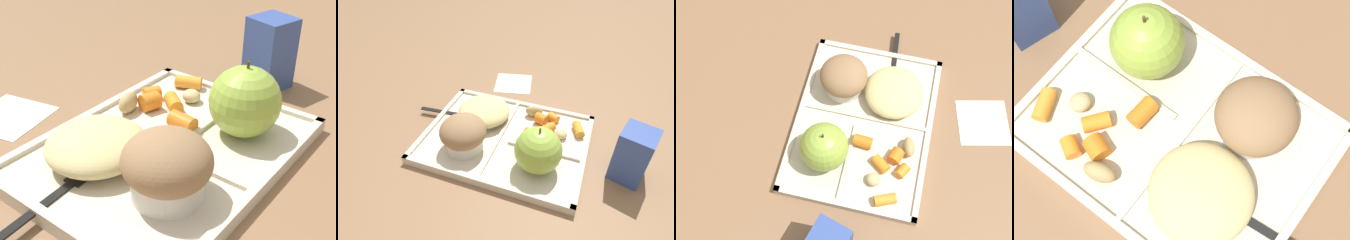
% 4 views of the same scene
% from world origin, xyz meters
% --- Properties ---
extents(ground, '(6.00, 6.00, 0.00)m').
position_xyz_m(ground, '(0.00, 0.00, 0.00)').
color(ground, '#846042').
extents(lunch_tray, '(0.34, 0.26, 0.02)m').
position_xyz_m(lunch_tray, '(-0.00, 0.00, 0.01)').
color(lunch_tray, beige).
rests_on(lunch_tray, ground).
extents(green_apple, '(0.09, 0.09, 0.10)m').
position_xyz_m(green_apple, '(-0.08, 0.06, 0.06)').
color(green_apple, '#93B742').
rests_on(green_apple, lunch_tray).
extents(bran_muffin, '(0.09, 0.09, 0.07)m').
position_xyz_m(bran_muffin, '(0.07, 0.06, 0.05)').
color(bran_muffin, silver).
rests_on(bran_muffin, lunch_tray).
extents(carrot_slice_edge, '(0.03, 0.03, 0.02)m').
position_xyz_m(carrot_slice_edge, '(-0.06, -0.07, 0.02)').
color(carrot_slice_edge, orange).
rests_on(carrot_slice_edge, lunch_tray).
extents(carrot_slice_tilted, '(0.02, 0.04, 0.02)m').
position_xyz_m(carrot_slice_tilted, '(-0.04, -0.01, 0.02)').
color(carrot_slice_tilted, orange).
rests_on(carrot_slice_tilted, lunch_tray).
extents(carrot_slice_large, '(0.03, 0.04, 0.02)m').
position_xyz_m(carrot_slice_large, '(-0.08, -0.05, 0.02)').
color(carrot_slice_large, orange).
rests_on(carrot_slice_large, lunch_tray).
extents(carrot_slice_back, '(0.03, 0.03, 0.02)m').
position_xyz_m(carrot_slice_back, '(-0.08, -0.09, 0.02)').
color(carrot_slice_back, orange).
rests_on(carrot_slice_back, lunch_tray).
extents(carrot_slice_center, '(0.03, 0.04, 0.02)m').
position_xyz_m(carrot_slice_center, '(-0.14, -0.07, 0.02)').
color(carrot_slice_center, orange).
rests_on(carrot_slice_center, lunch_tray).
extents(potato_chunk_browned, '(0.03, 0.03, 0.02)m').
position_xyz_m(potato_chunk_browned, '(-0.11, -0.04, 0.02)').
color(potato_chunk_browned, tan).
rests_on(potato_chunk_browned, lunch_tray).
extents(potato_chunk_corner, '(0.04, 0.03, 0.03)m').
position_xyz_m(potato_chunk_corner, '(-0.04, -0.09, 0.03)').
color(potato_chunk_corner, tan).
rests_on(potato_chunk_corner, lunch_tray).
extents(egg_noodle_pile, '(0.12, 0.11, 0.04)m').
position_xyz_m(egg_noodle_pile, '(0.07, -0.04, 0.03)').
color(egg_noodle_pile, '#D6C684').
rests_on(egg_noodle_pile, lunch_tray).
extents(meatball_back, '(0.03, 0.03, 0.03)m').
position_xyz_m(meatball_back, '(0.08, -0.02, 0.03)').
color(meatball_back, brown).
rests_on(meatball_back, lunch_tray).
extents(meatball_side, '(0.03, 0.03, 0.03)m').
position_xyz_m(meatball_side, '(0.10, -0.03, 0.03)').
color(meatball_side, brown).
rests_on(meatball_side, lunch_tray).
extents(meatball_front, '(0.04, 0.04, 0.04)m').
position_xyz_m(meatball_front, '(0.07, -0.05, 0.03)').
color(meatball_front, brown).
rests_on(meatball_front, lunch_tray).
extents(plastic_fork, '(0.16, 0.03, 0.00)m').
position_xyz_m(plastic_fork, '(0.14, -0.03, 0.01)').
color(plastic_fork, black).
rests_on(plastic_fork, lunch_tray).
extents(milk_carton, '(0.07, 0.07, 0.11)m').
position_xyz_m(milk_carton, '(-0.24, 0.01, 0.05)').
color(milk_carton, '#334C99').
rests_on(milk_carton, ground).
extents(paper_napkin, '(0.12, 0.12, 0.00)m').
position_xyz_m(paper_napkin, '(0.06, -0.23, 0.00)').
color(paper_napkin, white).
rests_on(paper_napkin, ground).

